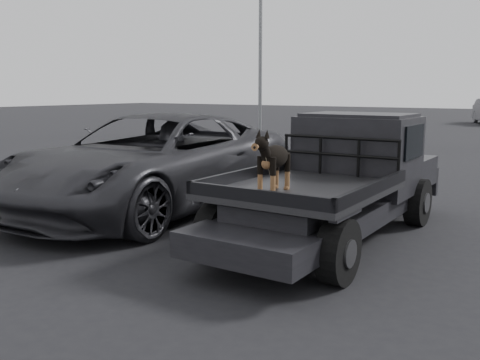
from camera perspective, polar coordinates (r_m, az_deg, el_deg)
The scene contains 6 objects.
ground at distance 6.83m, azimuth 6.52°, elevation -8.93°, with size 120.00×120.00×0.00m, color black.
flatbed_ute at distance 7.92m, azimuth 9.79°, elevation -2.96°, with size 2.00×5.40×0.92m, color black, non-canonical shape.
ute_cab at distance 8.65m, azimuth 12.50°, elevation 4.05°, with size 1.72×1.30×0.88m, color black, non-canonical shape.
headache_rack at distance 7.98m, azimuth 10.52°, elevation 2.47°, with size 1.80×0.08×0.55m, color black, non-canonical shape.
dog at distance 6.61m, azimuth 3.65°, elevation 1.98°, with size 0.32×0.60×0.74m, color black, non-canonical shape.
parked_suv at distance 9.85m, azimuth -9.19°, elevation 1.94°, with size 2.89×6.27×1.74m, color #2B2B30.
Camera 1 is at (2.90, -5.79, 2.17)m, focal length 40.00 mm.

